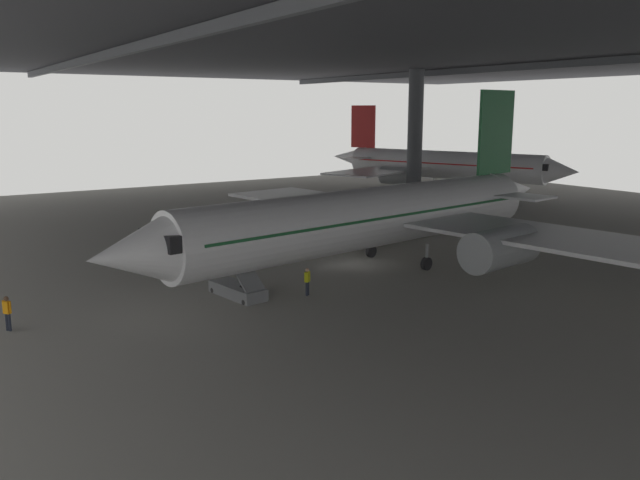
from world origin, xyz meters
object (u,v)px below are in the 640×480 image
crew_worker_by_stairs (307,280)px  baggage_tug (369,230)px  airplane_distant (440,165)px  crew_worker_near_nose (7,311)px  airplane_main (376,217)px  boarding_stairs (237,284)px

crew_worker_by_stairs → baggage_tug: crew_worker_by_stairs is taller
airplane_distant → baggage_tug: 35.29m
crew_worker_near_nose → crew_worker_by_stairs: crew_worker_near_nose is taller
airplane_main → boarding_stairs: bearing=-85.1°
boarding_stairs → crew_worker_near_nose: (-0.68, -12.12, 0.27)m
crew_worker_near_nose → crew_worker_by_stairs: bearing=79.9°
crew_worker_near_nose → baggage_tug: bearing=108.1°
boarding_stairs → baggage_tug: boarding_stairs is taller
airplane_main → baggage_tug: size_ratio=16.19×
crew_worker_by_stairs → airplane_distant: bearing=128.6°
airplane_main → boarding_stairs: size_ratio=8.20×
airplane_distant → baggage_tug: bearing=-52.9°
airplane_distant → boarding_stairs: bearing=-55.3°
airplane_distant → airplane_main: bearing=-48.6°
boarding_stairs → airplane_main: bearing=94.9°
boarding_stairs → crew_worker_near_nose: size_ratio=2.73×
boarding_stairs → crew_worker_near_nose: bearing=-93.2°
crew_worker_near_nose → baggage_tug: (-9.70, 29.71, -0.49)m
airplane_distant → crew_worker_near_nose: bearing=-61.9°
airplane_main → crew_worker_near_nose: bearing=-89.4°
crew_worker_near_nose → airplane_distant: 65.56m
boarding_stairs → crew_worker_by_stairs: bearing=59.1°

